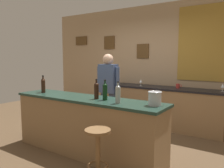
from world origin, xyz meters
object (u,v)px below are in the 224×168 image
(bar_stool, at_px, (98,147))
(wine_bottle_d, at_px, (105,91))
(ice_bucket, at_px, (155,98))
(coffee_mug, at_px, (178,86))
(wine_bottle_e, at_px, (118,94))
(wine_glass_a, at_px, (141,81))
(wine_bottle_c, at_px, (96,90))
(bartender, at_px, (108,89))
(wine_bottle_a, at_px, (43,84))
(wine_glass_b, at_px, (223,86))
(wine_bottle_b, at_px, (43,85))

(bar_stool, relative_size, wine_bottle_d, 2.22)
(ice_bucket, height_order, coffee_mug, ice_bucket)
(wine_bottle_e, bearing_deg, wine_glass_a, 108.68)
(wine_bottle_d, height_order, wine_glass_a, wine_bottle_d)
(wine_bottle_c, bearing_deg, ice_bucket, 3.34)
(bartender, relative_size, wine_bottle_d, 5.29)
(wine_bottle_c, xyz_separation_m, ice_bucket, (0.93, 0.05, -0.04))
(bar_stool, xyz_separation_m, ice_bucket, (0.46, 0.64, 0.56))
(wine_bottle_a, height_order, wine_glass_b, wine_bottle_a)
(bar_stool, relative_size, wine_bottle_a, 2.22)
(wine_bottle_e, height_order, ice_bucket, wine_bottle_e)
(ice_bucket, xyz_separation_m, coffee_mug, (-0.35, 2.02, -0.07))
(bartender, relative_size, ice_bucket, 8.61)
(wine_bottle_e, distance_m, ice_bucket, 0.50)
(bar_stool, distance_m, wine_bottle_e, 0.77)
(wine_bottle_d, distance_m, wine_glass_b, 2.42)
(bar_stool, xyz_separation_m, wine_glass_a, (-0.72, 2.56, 0.55))
(wine_bottle_d, relative_size, wine_glass_a, 1.97)
(coffee_mug, bearing_deg, wine_bottle_a, -132.24)
(wine_glass_a, bearing_deg, bar_stool, -74.28)
(bar_stool, height_order, wine_glass_b, wine_glass_b)
(bartender, bearing_deg, wine_bottle_a, -131.51)
(wine_bottle_d, distance_m, wine_glass_a, 2.02)
(bartender, distance_m, wine_bottle_c, 1.06)
(wine_bottle_b, xyz_separation_m, wine_bottle_e, (1.62, -0.05, 0.00))
(wine_bottle_a, relative_size, wine_bottle_c, 1.00)
(wine_bottle_d, distance_m, ice_bucket, 0.77)
(wine_bottle_e, relative_size, ice_bucket, 1.63)
(bartender, bearing_deg, wine_glass_a, 78.68)
(wine_bottle_e, distance_m, coffee_mug, 2.18)
(wine_glass_b, bearing_deg, coffee_mug, 178.49)
(bar_stool, bearing_deg, ice_bucket, 54.07)
(bar_stool, height_order, wine_bottle_d, wine_bottle_d)
(wine_glass_b, bearing_deg, ice_bucket, -104.70)
(wine_bottle_d, bearing_deg, coffee_mug, 78.38)
(wine_bottle_a, distance_m, wine_glass_a, 2.20)
(bar_stool, height_order, wine_glass_a, wine_glass_a)
(bar_stool, distance_m, wine_bottle_a, 1.94)
(bartender, bearing_deg, wine_glass_b, 29.90)
(bartender, relative_size, coffee_mug, 12.96)
(bar_stool, distance_m, coffee_mug, 2.70)
(ice_bucket, bearing_deg, wine_glass_b, 75.30)
(ice_bucket, xyz_separation_m, wine_glass_b, (0.52, 2.00, -0.01))
(wine_bottle_d, xyz_separation_m, wine_glass_b, (1.30, 2.05, -0.05))
(wine_glass_b, bearing_deg, wine_bottle_a, -143.45)
(wine_bottle_c, bearing_deg, bartender, 115.41)
(bartender, xyz_separation_m, wine_bottle_a, (-0.82, -0.92, 0.12))
(wine_bottle_a, relative_size, wine_bottle_d, 1.00)
(coffee_mug, bearing_deg, ice_bucket, -80.27)
(wine_bottle_a, bearing_deg, wine_bottle_c, -1.33)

